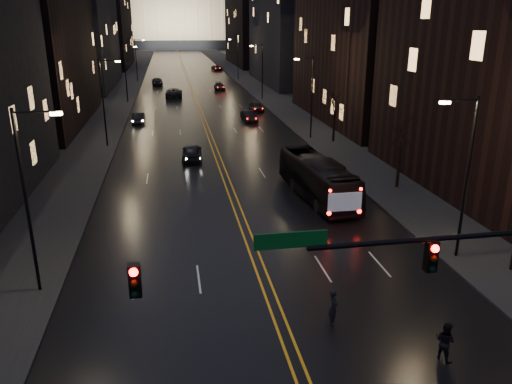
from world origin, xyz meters
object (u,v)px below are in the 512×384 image
traffic_signal (499,265)px  oncoming_car_a (192,152)px  bus (318,178)px  receding_car_a (249,116)px  pedestrian_b (445,341)px  oncoming_car_b (138,118)px  pedestrian_a (333,307)px

traffic_signal → oncoming_car_a: (-8.41, 33.38, -4.32)m
bus → receding_car_a: 30.37m
bus → pedestrian_b: size_ratio=6.56×
oncoming_car_b → receding_car_a: (14.25, -1.02, -0.05)m
traffic_signal → pedestrian_b: (-0.17, 1.99, -4.28)m
pedestrian_a → oncoming_car_a: bearing=22.6°
oncoming_car_a → bus: bearing=128.9°
bus → pedestrian_b: bearing=-96.9°
bus → oncoming_car_b: bus is taller
oncoming_car_b → pedestrian_b: size_ratio=2.69×
oncoming_car_a → receding_car_a: 19.89m
bus → oncoming_car_a: size_ratio=2.35×
traffic_signal → pedestrian_b: bearing=95.0°
oncoming_car_a → pedestrian_b: 32.45m
oncoming_car_b → receding_car_a: bearing=175.3°
pedestrian_a → pedestrian_b: pedestrian_a is taller
pedestrian_b → traffic_signal: bearing=156.6°
oncoming_car_b → pedestrian_b: 52.41m
traffic_signal → oncoming_car_b: traffic_signal is taller
pedestrian_a → pedestrian_b: bearing=-117.5°
traffic_signal → receding_car_a: traffic_signal is taller
oncoming_car_b → pedestrian_b: pedestrian_b is taller
oncoming_car_a → oncoming_car_b: oncoming_car_a is taller
traffic_signal → receding_car_a: size_ratio=4.19×
traffic_signal → pedestrian_a: size_ratio=10.40×
traffic_signal → receding_car_a: bearing=90.1°
receding_car_a → oncoming_car_b: bearing=170.2°
receding_car_a → bus: bearing=-95.0°
pedestrian_b → receding_car_a: bearing=-28.5°
oncoming_car_b → pedestrian_a: 48.62m
bus → pedestrian_a: bus is taller
oncoming_car_a → receding_car_a: oncoming_car_a is taller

